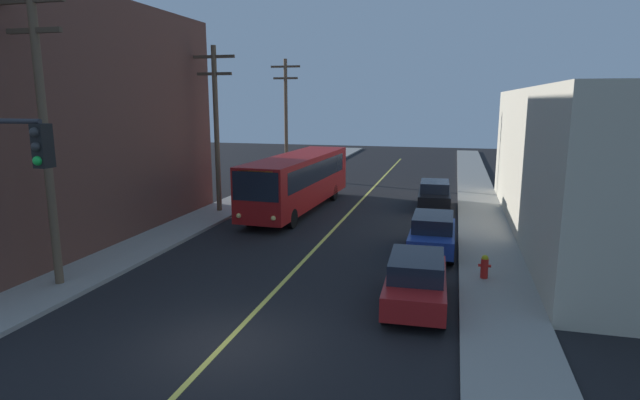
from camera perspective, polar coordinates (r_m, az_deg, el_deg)
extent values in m
plane|color=black|center=(14.23, -10.62, -15.54)|extent=(120.00, 120.00, 0.00)
cube|color=gray|center=(25.77, -15.80, -3.41)|extent=(2.50, 90.00, 0.15)
cube|color=gray|center=(22.39, 18.37, -5.73)|extent=(2.50, 90.00, 0.15)
cube|color=#D8CC4C|center=(27.76, 2.63, -2.12)|extent=(0.16, 60.00, 0.01)
cube|color=brown|center=(27.07, -30.52, 7.44)|extent=(10.00, 17.75, 10.66)
cube|color=black|center=(24.28, -21.34, -0.94)|extent=(0.06, 12.42, 1.30)
cube|color=black|center=(23.86, -21.88, 6.60)|extent=(0.06, 12.42, 1.30)
cube|color=black|center=(23.87, -22.45, 14.27)|extent=(0.06, 12.42, 1.30)
cube|color=black|center=(26.66, 20.74, 0.12)|extent=(0.06, 16.05, 1.30)
cube|color=black|center=(26.28, 21.22, 6.99)|extent=(0.06, 16.05, 1.30)
cube|color=maroon|center=(29.70, -2.41, 2.33)|extent=(3.09, 12.10, 2.75)
cube|color=black|center=(24.14, -7.20, 1.49)|extent=(2.35, 0.19, 1.40)
cube|color=black|center=(35.26, 0.87, 4.74)|extent=(2.30, 0.18, 1.10)
cube|color=black|center=(30.07, -4.67, 3.42)|extent=(0.52, 10.19, 1.10)
cube|color=black|center=(29.23, -0.09, 3.24)|extent=(0.52, 10.19, 1.10)
cube|color=orange|center=(24.06, -7.22, 2.90)|extent=(1.79, 0.14, 0.30)
sphere|color=#F9D872|center=(24.76, -9.04, -1.74)|extent=(0.24, 0.24, 0.24)
sphere|color=#F9D872|center=(24.04, -5.21, -2.03)|extent=(0.24, 0.24, 0.24)
cylinder|color=black|center=(26.55, -7.73, -1.72)|extent=(0.35, 1.01, 1.00)
cylinder|color=black|center=(25.70, -3.17, -2.06)|extent=(0.35, 1.01, 1.00)
cylinder|color=black|center=(33.54, -2.19, 1.04)|extent=(0.35, 1.01, 1.00)
cylinder|color=black|center=(32.87, 1.51, 0.84)|extent=(0.35, 1.01, 1.00)
cube|color=maroon|center=(16.39, 10.62, -9.32)|extent=(1.94, 4.46, 0.70)
cube|color=black|center=(16.18, 10.71, -7.16)|extent=(1.70, 2.51, 0.60)
cylinder|color=black|center=(15.18, 7.24, -12.34)|extent=(0.24, 0.65, 0.64)
cylinder|color=black|center=(15.13, 13.43, -12.64)|extent=(0.24, 0.65, 0.64)
cylinder|color=black|center=(17.96, 8.21, -8.59)|extent=(0.24, 0.65, 0.64)
cylinder|color=black|center=(17.92, 13.37, -8.83)|extent=(0.24, 0.65, 0.64)
cube|color=navy|center=(22.12, 12.39, -4.02)|extent=(1.81, 4.40, 0.70)
cube|color=black|center=(21.96, 12.46, -2.38)|extent=(1.63, 2.47, 0.60)
cylinder|color=black|center=(20.81, 9.97, -5.89)|extent=(0.22, 0.64, 0.64)
cylinder|color=black|center=(20.76, 14.40, -6.11)|extent=(0.22, 0.64, 0.64)
cylinder|color=black|center=(23.69, 10.57, -3.82)|extent=(0.22, 0.64, 0.64)
cylinder|color=black|center=(23.65, 14.45, -4.01)|extent=(0.22, 0.64, 0.64)
cube|color=black|center=(31.15, 12.60, 0.32)|extent=(1.95, 4.46, 0.70)
cube|color=black|center=(31.04, 12.65, 1.50)|extent=(1.70, 2.52, 0.60)
cylinder|color=black|center=(29.75, 11.01, -0.80)|extent=(0.24, 0.65, 0.64)
cylinder|color=black|center=(29.75, 14.09, -0.93)|extent=(0.24, 0.65, 0.64)
cylinder|color=black|center=(32.70, 11.19, 0.26)|extent=(0.24, 0.65, 0.64)
cylinder|color=black|center=(32.70, 13.99, 0.14)|extent=(0.24, 0.65, 0.64)
cylinder|color=brown|center=(19.03, -28.25, 5.93)|extent=(0.28, 0.28, 9.81)
cube|color=#4C3D2D|center=(19.23, -29.48, 18.78)|extent=(2.40, 0.16, 0.16)
cube|color=#4C3D2D|center=(19.11, -29.22, 16.13)|extent=(2.00, 0.16, 0.16)
cylinder|color=brown|center=(29.21, -11.44, 7.63)|extent=(0.28, 0.28, 9.08)
cube|color=#4C3D2D|center=(29.25, -11.75, 15.35)|extent=(2.40, 0.16, 0.16)
cube|color=#4C3D2D|center=(29.20, -11.67, 13.59)|extent=(2.00, 0.16, 0.16)
cylinder|color=brown|center=(41.94, -3.80, 9.00)|extent=(0.28, 0.28, 9.39)
cube|color=#4C3D2D|center=(42.00, -3.88, 14.59)|extent=(2.40, 0.16, 0.16)
cube|color=#4C3D2D|center=(41.95, -3.86, 13.37)|extent=(2.00, 0.16, 0.16)
cube|color=black|center=(13.29, -28.47, 5.31)|extent=(0.32, 0.36, 1.00)
sphere|color=#2D2D2D|center=(13.14, -29.16, 6.60)|extent=(0.22, 0.22, 0.22)
sphere|color=#2D2D2D|center=(13.16, -29.03, 5.22)|extent=(0.22, 0.22, 0.22)
sphere|color=green|center=(13.19, -28.90, 3.84)|extent=(0.22, 0.22, 0.22)
cylinder|color=red|center=(19.09, 17.82, -7.25)|extent=(0.26, 0.26, 0.70)
sphere|color=gold|center=(18.99, 17.89, -6.19)|extent=(0.24, 0.24, 0.24)
cylinder|color=red|center=(19.05, 17.36, -6.95)|extent=(0.12, 0.10, 0.10)
cylinder|color=red|center=(19.08, 18.32, -6.99)|extent=(0.12, 0.10, 0.10)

